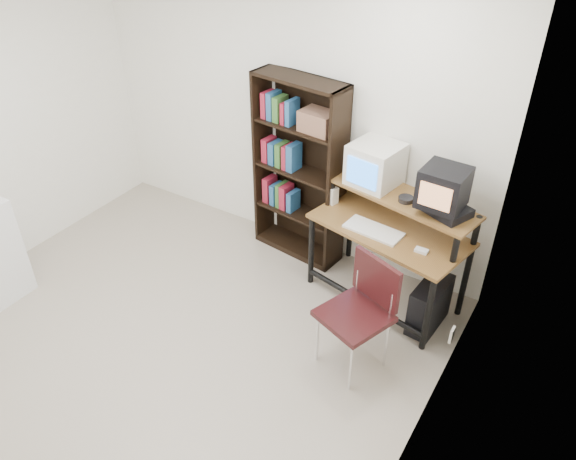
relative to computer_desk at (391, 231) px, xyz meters
The scene contains 17 objects.
floor 2.17m from the computer_desk, 127.72° to the right, with size 4.00×4.00×0.01m, color #B4A895.
ceiling 2.80m from the computer_desk, 127.72° to the right, with size 4.00×4.00×0.01m, color white.
back_wall 1.44m from the computer_desk, 163.24° to the left, with size 4.00×0.01×2.60m, color white.
right_wall 1.88m from the computer_desk, 65.32° to the right, with size 0.01×4.00×2.60m, color white.
computer_desk is the anchor object (origin of this frame).
crt_monitor 0.56m from the computer_desk, 145.52° to the left, with size 0.43×0.44×0.36m.
vcr 0.50m from the computer_desk, ahead, with size 0.36×0.26×0.08m, color black.
crt_tv 0.62m from the computer_desk, ahead, with size 0.34×0.34×0.31m.
cd_spindle 0.31m from the computer_desk, 30.28° to the left, with size 0.12×0.12×0.05m, color #26262B.
keyboard 0.17m from the computer_desk, 126.95° to the right, with size 0.47×0.21×0.04m, color white.
mousepad 0.37m from the computer_desk, 32.92° to the right, with size 0.22×0.18×0.01m, color black.
mouse 0.39m from the computer_desk, 30.72° to the right, with size 0.10×0.06×0.03m, color white.
desk_speaker 0.60m from the computer_desk, behind, with size 0.08×0.07×0.17m, color white.
pc_tower 0.68m from the computer_desk, 17.41° to the right, with size 0.20×0.45×0.42m, color black.
school_chair 0.81m from the computer_desk, 80.86° to the right, with size 0.58×0.58×0.90m.
bookshelf 1.05m from the computer_desk, 166.90° to the left, with size 0.90×0.39×1.74m.
wall_outlet 0.96m from the computer_desk, 32.78° to the right, with size 0.02×0.08×0.12m, color beige.
Camera 1 is at (2.52, -2.04, 3.30)m, focal length 35.00 mm.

